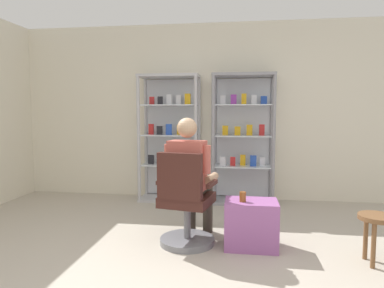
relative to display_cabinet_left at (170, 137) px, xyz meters
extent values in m
cube|color=silver|center=(0.55, 0.24, 0.38)|extent=(6.00, 0.10, 2.70)
cylinder|color=#B7B7BC|center=(-0.43, -0.26, -0.02)|extent=(0.05, 0.05, 1.90)
cylinder|color=#B7B7BC|center=(0.42, -0.26, -0.02)|extent=(0.05, 0.05, 1.90)
cylinder|color=#B7B7BC|center=(-0.43, 0.14, -0.02)|extent=(0.05, 0.05, 1.90)
cylinder|color=#B7B7BC|center=(0.42, 0.14, -0.02)|extent=(0.05, 0.05, 1.90)
cube|color=#B7B7BC|center=(0.00, -0.06, 0.91)|extent=(0.90, 0.45, 0.04)
cube|color=#B7B7BC|center=(0.00, -0.06, -0.95)|extent=(0.90, 0.45, 0.04)
cube|color=silver|center=(0.00, 0.15, -0.02)|extent=(0.84, 0.02, 1.80)
cube|color=silver|center=(0.00, -0.06, -0.42)|extent=(0.82, 0.39, 0.02)
cube|color=black|center=(-0.28, -0.09, -0.34)|extent=(0.09, 0.04, 0.14)
cube|color=black|center=(-0.14, -0.04, -0.33)|extent=(0.08, 0.05, 0.16)
cube|color=red|center=(0.01, -0.09, -0.34)|extent=(0.08, 0.04, 0.13)
cube|color=#268C4C|center=(0.13, -0.07, -0.34)|extent=(0.07, 0.04, 0.14)
cube|color=#999919|center=(0.29, -0.04, -0.34)|extent=(0.08, 0.05, 0.15)
cube|color=silver|center=(0.00, -0.06, 0.03)|extent=(0.82, 0.39, 0.02)
cube|color=red|center=(-0.29, -0.03, 0.12)|extent=(0.08, 0.04, 0.16)
cube|color=black|center=(-0.15, -0.07, 0.11)|extent=(0.08, 0.04, 0.13)
cube|color=#264CB2|center=(0.00, -0.09, 0.12)|extent=(0.09, 0.05, 0.16)
cube|color=gold|center=(0.15, -0.03, 0.12)|extent=(0.08, 0.04, 0.15)
cube|color=#268C4C|center=(0.28, -0.10, 0.12)|extent=(0.08, 0.05, 0.15)
cube|color=silver|center=(0.00, -0.06, 0.48)|extent=(0.82, 0.39, 0.02)
cube|color=red|center=(-0.28, -0.02, 0.55)|extent=(0.07, 0.05, 0.12)
cube|color=black|center=(-0.14, -0.08, 0.55)|extent=(0.08, 0.05, 0.12)
cube|color=silver|center=(0.00, -0.06, 0.57)|extent=(0.08, 0.04, 0.15)
cube|color=silver|center=(0.13, -0.03, 0.56)|extent=(0.08, 0.04, 0.14)
cube|color=gold|center=(0.28, -0.09, 0.57)|extent=(0.09, 0.06, 0.16)
cylinder|color=gray|center=(0.67, -0.26, -0.02)|extent=(0.05, 0.05, 1.90)
cylinder|color=gray|center=(1.52, -0.26, -0.02)|extent=(0.05, 0.05, 1.90)
cylinder|color=gray|center=(0.67, 0.14, -0.02)|extent=(0.05, 0.05, 1.90)
cylinder|color=gray|center=(1.52, 0.14, -0.02)|extent=(0.05, 0.05, 1.90)
cube|color=gray|center=(1.10, -0.06, 0.91)|extent=(0.90, 0.45, 0.04)
cube|color=gray|center=(1.10, -0.06, -0.95)|extent=(0.90, 0.45, 0.04)
cube|color=silver|center=(1.10, 0.15, -0.02)|extent=(0.84, 0.02, 1.80)
cube|color=silver|center=(1.10, -0.06, -0.42)|extent=(0.82, 0.39, 0.02)
cube|color=silver|center=(0.81, -0.11, -0.34)|extent=(0.09, 0.05, 0.13)
cube|color=red|center=(0.96, -0.09, -0.34)|extent=(0.08, 0.05, 0.13)
cube|color=gold|center=(1.10, -0.04, -0.33)|extent=(0.08, 0.05, 0.16)
cube|color=#264CB2|center=(1.25, -0.09, -0.33)|extent=(0.09, 0.06, 0.16)
cube|color=silver|center=(1.39, -0.04, -0.35)|extent=(0.07, 0.04, 0.12)
cube|color=silver|center=(1.10, -0.06, 0.03)|extent=(0.82, 0.39, 0.02)
cube|color=gold|center=(0.84, -0.01, 0.11)|extent=(0.09, 0.05, 0.14)
cube|color=gold|center=(1.02, -0.04, 0.11)|extent=(0.09, 0.05, 0.13)
cube|color=gold|center=(1.19, -0.02, 0.12)|extent=(0.09, 0.04, 0.15)
cube|color=red|center=(1.37, -0.04, 0.12)|extent=(0.08, 0.04, 0.16)
cube|color=silver|center=(1.10, -0.06, 0.48)|extent=(0.82, 0.39, 0.02)
cube|color=silver|center=(0.80, -0.06, 0.56)|extent=(0.08, 0.04, 0.13)
cube|color=purple|center=(0.96, -0.10, 0.56)|extent=(0.09, 0.05, 0.14)
cube|color=gold|center=(1.11, -0.07, 0.57)|extent=(0.07, 0.05, 0.16)
cube|color=silver|center=(1.25, -0.05, 0.56)|extent=(0.08, 0.04, 0.14)
cube|color=#264CB2|center=(1.39, -0.02, 0.55)|extent=(0.09, 0.04, 0.12)
cylinder|color=slate|center=(0.53, -1.78, -0.94)|extent=(0.56, 0.56, 0.06)
cylinder|color=slate|center=(0.53, -1.78, -0.73)|extent=(0.07, 0.07, 0.41)
cube|color=#3F1E19|center=(0.53, -1.78, -0.51)|extent=(0.56, 0.56, 0.10)
cube|color=#3F1E19|center=(0.49, -1.99, -0.23)|extent=(0.45, 0.16, 0.45)
cube|color=#3F1E19|center=(0.79, -1.84, -0.33)|extent=(0.10, 0.30, 0.04)
cube|color=#3F1E19|center=(0.28, -1.73, -0.33)|extent=(0.10, 0.30, 0.04)
cylinder|color=#3F382D|center=(0.67, -1.61, -0.41)|extent=(0.22, 0.42, 0.14)
cylinder|color=#3F382D|center=(0.71, -1.41, -0.69)|extent=(0.11, 0.11, 0.56)
cylinder|color=#3F382D|center=(0.47, -1.57, -0.41)|extent=(0.22, 0.42, 0.14)
cylinder|color=#3F382D|center=(0.51, -1.37, -0.69)|extent=(0.11, 0.11, 0.56)
cube|color=#BF594C|center=(0.53, -1.78, -0.16)|extent=(0.40, 0.29, 0.50)
sphere|color=tan|center=(0.53, -1.78, 0.22)|extent=(0.20, 0.20, 0.20)
cylinder|color=#BF594C|center=(0.73, -1.82, -0.09)|extent=(0.09, 0.09, 0.28)
cylinder|color=tan|center=(0.77, -1.65, -0.31)|extent=(0.14, 0.31, 0.08)
cylinder|color=#BF594C|center=(0.34, -1.75, -0.09)|extent=(0.09, 0.09, 0.28)
cylinder|color=tan|center=(0.37, -1.57, -0.31)|extent=(0.14, 0.31, 0.08)
cube|color=#9E599E|center=(1.18, -1.80, -0.73)|extent=(0.52, 0.37, 0.47)
cylinder|color=brown|center=(1.09, -1.84, -0.44)|extent=(0.06, 0.06, 0.10)
cylinder|color=brown|center=(2.26, -2.03, -0.54)|extent=(0.32, 0.32, 0.04)
cylinder|color=brown|center=(2.21, -1.93, -0.76)|extent=(0.04, 0.04, 0.40)
cylinder|color=brown|center=(2.21, -2.12, -0.76)|extent=(0.04, 0.04, 0.40)
camera|label=1|loc=(1.06, -5.20, 0.38)|focal=32.46mm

